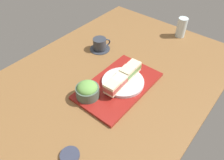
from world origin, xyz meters
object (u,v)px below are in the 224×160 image
sandwich_nearmost (112,88)px  coffee_cup (100,44)px  sandwich_farmost (134,67)px  small_sauce_dish (70,155)px  sandwich_inner_far (127,73)px  sandwich_plate (123,82)px  sandwich_inner_near (119,81)px  drinking_glass (182,27)px  salad_bowl (87,90)px

sandwich_nearmost → coffee_cup: bearing=49.8°
sandwich_farmost → small_sauce_dish: bearing=-171.1°
sandwich_inner_far → small_sauce_dish: size_ratio=0.88×
sandwich_inner_far → small_sauce_dish: (-46.79, -8.05, -5.34)cm
small_sauce_dish → sandwich_plate: bearing=10.3°
sandwich_farmost → coffee_cup: bearing=77.0°
sandwich_inner_near → sandwich_farmost: 12.66cm
drinking_glass → small_sauce_dish: (-105.11, -7.09, -5.85)cm
sandwich_plate → small_sauce_dish: size_ratio=2.80×
sandwich_inner_far → drinking_glass: size_ratio=0.52×
sandwich_inner_near → sandwich_farmost: size_ratio=0.96×
sandwich_inner_near → drinking_glass: (64.65, -0.65, 0.80)cm
sandwich_inner_near → small_sauce_dish: sandwich_inner_near is taller
sandwich_nearmost → salad_bowl: (-8.00, 8.08, -0.50)cm
coffee_cup → sandwich_inner_near: bearing=-122.8°
sandwich_inner_far → drinking_glass: (58.32, -0.96, 0.51)cm
salad_bowl → small_sauce_dish: salad_bowl is taller
sandwich_nearmost → drinking_glass: drinking_glass is taller
sandwich_farmost → small_sauce_dish: 54.01cm
sandwich_plate → sandwich_farmost: (9.49, 0.47, 3.42)cm
sandwich_inner_near → salad_bowl: bearing=151.5°
sandwich_inner_far → salad_bowl: (-20.65, 7.46, -0.63)cm
salad_bowl → sandwich_farmost: bearing=-14.9°
sandwich_inner_near → sandwich_inner_far: size_ratio=0.95×
drinking_glass → small_sauce_dish: bearing=-176.1°
coffee_cup → drinking_glass: drinking_glass is taller
sandwich_inner_near → coffee_cup: 36.08cm
small_sauce_dish → drinking_glass: bearing=3.9°
sandwich_inner_far → sandwich_farmost: sandwich_inner_far is taller
salad_bowl → coffee_cup: salad_bowl is taller
sandwich_nearmost → sandwich_plate: bearing=2.8°
sandwich_farmost → coffee_cup: size_ratio=0.54×
sandwich_inner_far → coffee_cup: size_ratio=0.54×
sandwich_nearmost → salad_bowl: bearing=134.7°
sandwich_inner_far → salad_bowl: salad_bowl is taller
sandwich_inner_far → sandwich_plate: bearing=-177.2°
sandwich_farmost → drinking_glass: (52.00, -1.27, 0.69)cm
sandwich_plate → salad_bowl: 19.31cm
sandwich_inner_near → drinking_glass: size_ratio=0.50×
sandwich_nearmost → sandwich_inner_near: 6.33cm
coffee_cup → drinking_glass: (45.14, -30.92, 3.00)cm
sandwich_plate → small_sauce_dish: bearing=-169.7°
sandwich_farmost → coffee_cup: (6.85, 29.65, -2.30)cm
sandwich_farmost → drinking_glass: 52.02cm
salad_bowl → coffee_cup: bearing=33.6°
coffee_cup → small_sauce_dish: size_ratio=1.63×
sandwich_nearmost → sandwich_inner_far: size_ratio=0.99×
salad_bowl → drinking_glass: (78.97, -8.42, 1.13)cm
drinking_glass → sandwich_inner_near: bearing=179.4°
sandwich_plate → drinking_glass: (61.48, -0.80, 4.12)cm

